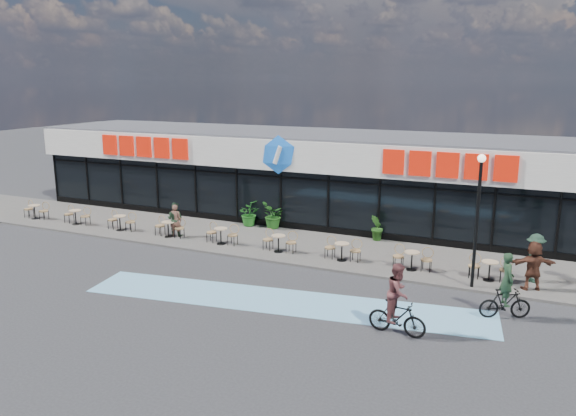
{
  "coord_description": "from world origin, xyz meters",
  "views": [
    {
      "loc": [
        11.47,
        -17.75,
        7.41
      ],
      "look_at": [
        1.95,
        3.5,
        2.02
      ],
      "focal_mm": 35.0,
      "sensor_mm": 36.0,
      "label": 1
    }
  ],
  "objects": [
    {
      "name": "potted_plant_mid",
      "position": [
        -1.68,
        6.62,
        0.73
      ],
      "size": [
        1.5,
        1.49,
        1.26
      ],
      "primitive_type": "imported",
      "rotation": [
        0.0,
        0.0,
        2.39
      ],
      "color": "#1F641C",
      "rests_on": "sidewalk"
    },
    {
      "name": "bistro_set_1",
      "position": [
        -9.86,
        3.32,
        0.56
      ],
      "size": [
        1.54,
        0.62,
        0.9
      ],
      "color": "tan",
      "rests_on": "sidewalk"
    },
    {
      "name": "bistro_set_4",
      "position": [
        -1.25,
        3.32,
        0.56
      ],
      "size": [
        1.54,
        0.62,
        0.9
      ],
      "color": "tan",
      "rests_on": "sidewalk"
    },
    {
      "name": "pedestrian_b",
      "position": [
        11.72,
        3.79,
        1.0
      ],
      "size": [
        0.68,
        1.17,
        1.81
      ],
      "primitive_type": "imported",
      "rotation": [
        0.0,
        0.0,
        1.57
      ],
      "color": "#1B3223",
      "rests_on": "sidewalk"
    },
    {
      "name": "bistro_set_3",
      "position": [
        -4.12,
        3.32,
        0.56
      ],
      "size": [
        1.54,
        0.62,
        0.9
      ],
      "color": "tan",
      "rests_on": "sidewalk"
    },
    {
      "name": "bistro_set_7",
      "position": [
        7.36,
        3.32,
        0.56
      ],
      "size": [
        1.54,
        0.62,
        0.9
      ],
      "color": "tan",
      "rests_on": "sidewalk"
    },
    {
      "name": "patron_left",
      "position": [
        -3.84,
        3.43,
        0.88
      ],
      "size": [
        0.65,
        0.52,
        1.55
      ],
      "primitive_type": "imported",
      "rotation": [
        0.0,
        0.0,
        3.43
      ],
      "color": "brown",
      "rests_on": "sidewalk"
    },
    {
      "name": "bistro_set_5",
      "position": [
        1.62,
        3.32,
        0.56
      ],
      "size": [
        1.54,
        0.62,
        0.9
      ],
      "color": "tan",
      "rests_on": "sidewalk"
    },
    {
      "name": "cyclist_a",
      "position": [
        8.13,
        -2.41,
        0.94
      ],
      "size": [
        1.79,
        0.91,
        2.2
      ],
      "color": "black",
      "rests_on": "ground"
    },
    {
      "name": "bistro_set_0",
      "position": [
        -12.73,
        3.32,
        0.56
      ],
      "size": [
        1.54,
        0.62,
        0.9
      ],
      "color": "tan",
      "rests_on": "sidewalk"
    },
    {
      "name": "patron_right",
      "position": [
        -3.95,
        3.56,
        0.9
      ],
      "size": [
        0.85,
        0.7,
        1.61
      ],
      "primitive_type": "imported",
      "rotation": [
        0.0,
        0.0,
        3.27
      ],
      "color": "black",
      "rests_on": "sidewalk"
    },
    {
      "name": "ground",
      "position": [
        0.0,
        0.0,
        0.0
      ],
      "size": [
        120.0,
        120.0,
        0.0
      ],
      "primitive_type": "plane",
      "color": "#28282B",
      "rests_on": "ground"
    },
    {
      "name": "building",
      "position": [
        -0.0,
        9.93,
        2.34
      ],
      "size": [
        30.6,
        6.57,
        4.75
      ],
      "color": "black",
      "rests_on": "ground"
    },
    {
      "name": "bistro_set_6",
      "position": [
        4.49,
        3.32,
        0.56
      ],
      "size": [
        1.54,
        0.62,
        0.9
      ],
      "color": "tan",
      "rests_on": "sidewalk"
    },
    {
      "name": "bike_lane",
      "position": [
        4.0,
        -1.5,
        0.01
      ],
      "size": [
        14.17,
        4.13,
        0.01
      ],
      "primitive_type": "cube",
      "rotation": [
        0.0,
        0.0,
        0.14
      ],
      "color": "#67A2C4",
      "rests_on": "ground"
    },
    {
      "name": "potted_plant_right",
      "position": [
        5.04,
        6.63,
        0.71
      ],
      "size": [
        0.73,
        0.82,
        1.23
      ],
      "primitive_type": "imported",
      "rotation": [
        0.0,
        0.0,
        5.04
      ],
      "color": "#235017",
      "rests_on": "sidewalk"
    },
    {
      "name": "potted_plant_left",
      "position": [
        -0.25,
        6.62,
        0.77
      ],
      "size": [
        1.41,
        1.5,
        1.34
      ],
      "primitive_type": "imported",
      "rotation": [
        0.0,
        0.0,
        5.08
      ],
      "color": "#1E5217",
      "rests_on": "sidewalk"
    },
    {
      "name": "pedestrian_c",
      "position": [
        11.68,
        2.89,
        0.99
      ],
      "size": [
        1.72,
        1.08,
        1.77
      ],
      "primitive_type": "imported",
      "rotation": [
        0.0,
        0.0,
        3.51
      ],
      "color": "#4F2A1C",
      "rests_on": "sidewalk"
    },
    {
      "name": "bistro_set_2",
      "position": [
        -6.99,
        3.32,
        0.56
      ],
      "size": [
        1.54,
        0.62,
        0.9
      ],
      "color": "tan",
      "rests_on": "sidewalk"
    },
    {
      "name": "sidewalk",
      "position": [
        0.0,
        4.5,
        0.05
      ],
      "size": [
        44.0,
        5.0,
        0.1
      ],
      "primitive_type": "cube",
      "color": "#54504A",
      "rests_on": "ground"
    },
    {
      "name": "bistro_set_8",
      "position": [
        10.23,
        3.32,
        0.56
      ],
      "size": [
        1.54,
        0.62,
        0.9
      ],
      "color": "tan",
      "rests_on": "sidewalk"
    },
    {
      "name": "cyclist_b",
      "position": [
        10.96,
        0.13,
        0.79
      ],
      "size": [
        1.67,
        1.07,
        2.16
      ],
      "color": "black",
      "rests_on": "ground"
    },
    {
      "name": "lamp_post",
      "position": [
        9.74,
        2.3,
        2.97
      ],
      "size": [
        0.28,
        0.28,
        4.79
      ],
      "color": "black",
      "rests_on": "sidewalk"
    }
  ]
}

